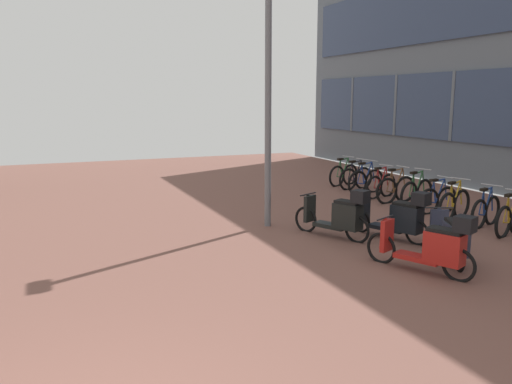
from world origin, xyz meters
The scene contains 15 objects.
bicycle_rack_01 centered at (8.72, 3.70, 0.33)m, with size 1.28×0.53×0.95m.
bicycle_rack_02 centered at (8.82, 4.43, 0.33)m, with size 1.25×0.52×0.94m.
bicycle_rack_03 centered at (8.63, 5.16, 0.35)m, with size 1.31×0.53×0.99m.
bicycle_rack_04 centered at (8.80, 5.89, 0.33)m, with size 1.26×0.48×0.92m.
bicycle_rack_05 centered at (8.77, 6.62, 0.36)m, with size 1.38×0.54×1.02m.
bicycle_rack_06 centered at (8.69, 7.35, 0.35)m, with size 1.38×0.48×1.00m.
bicycle_rack_07 centered at (8.74, 8.08, 0.33)m, with size 1.26×0.49×0.95m.
bicycle_rack_08 centered at (8.74, 8.81, 0.35)m, with size 1.38×0.48×1.01m.
bicycle_rack_09 centered at (8.88, 9.54, 0.34)m, with size 1.31×0.48×0.97m.
bicycle_rack_10 centered at (8.90, 10.27, 0.34)m, with size 1.30×0.50×0.96m.
scooter_near centered at (6.34, 4.24, 0.46)m, with size 0.88×1.73×1.04m.
scooter_mid centered at (5.35, 4.82, 0.47)m, with size 0.94×1.67×1.06m.
scooter_far centered at (6.30, 2.80, 0.41)m, with size 0.95×1.67×0.82m.
scooter_extra centered at (5.56, 2.40, 0.47)m, with size 0.96×1.74×1.05m.
lamp_post centered at (4.46, 6.33, 3.01)m, with size 0.20×0.52×5.38m.
Camera 1 is at (-0.08, -3.74, 2.76)m, focal length 36.27 mm.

